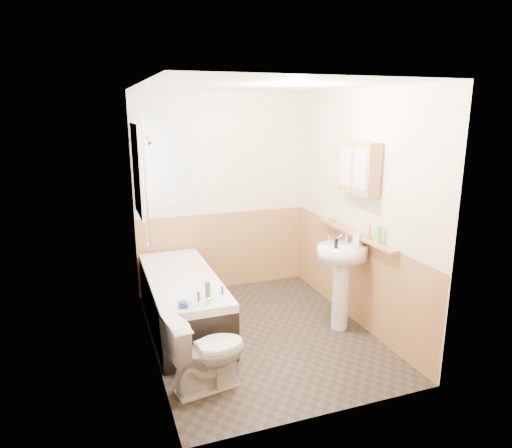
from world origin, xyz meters
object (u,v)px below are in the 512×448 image
object	(u,v)px
bathtub	(183,300)
sink	(342,270)
toilet	(207,352)
pine_shelf	(354,234)
medicine_cabinet	(358,168)

from	to	relation	value
bathtub	sink	world-z (taller)	sink
bathtub	sink	bearing A→B (deg)	-21.12
toilet	sink	world-z (taller)	sink
sink	pine_shelf	size ratio (longest dim) A/B	0.73
toilet	medicine_cabinet	world-z (taller)	medicine_cabinet
toilet	bathtub	bearing A→B (deg)	-11.43
medicine_cabinet	pine_shelf	bearing A→B (deg)	62.58
toilet	medicine_cabinet	distance (m)	2.34
sink	pine_shelf	xyz separation A→B (m)	(0.20, 0.11, 0.34)
bathtub	pine_shelf	size ratio (longest dim) A/B	1.27
toilet	medicine_cabinet	size ratio (longest dim) A/B	1.16
toilet	medicine_cabinet	xyz separation A→B (m)	(1.77, 0.65, 1.38)
toilet	pine_shelf	size ratio (longest dim) A/B	0.48
pine_shelf	toilet	bearing A→B (deg)	-158.73
bathtub	pine_shelf	xyz separation A→B (m)	(1.77, -0.49, 0.70)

